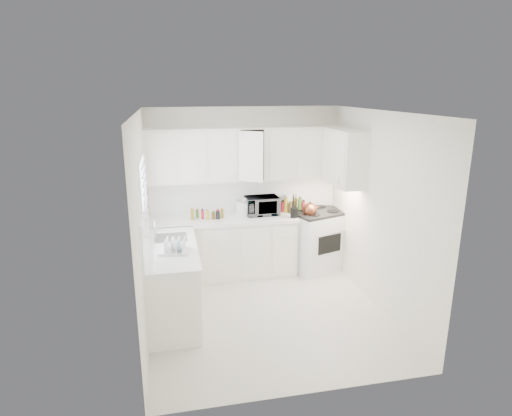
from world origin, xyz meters
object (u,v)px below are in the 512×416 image
object	(u,v)px
microwave	(262,204)
rice_cooker	(244,206)
tea_kettle	(310,209)
dish_rack	(174,245)
utensil_crock	(294,206)
stove	(316,232)

from	to	relation	value
microwave	rice_cooker	distance (m)	0.28
tea_kettle	microwave	world-z (taller)	microwave
tea_kettle	microwave	xyz separation A→B (m)	(-0.71, 0.24, 0.06)
microwave	dish_rack	world-z (taller)	microwave
tea_kettle	utensil_crock	distance (m)	0.28
rice_cooker	dish_rack	xyz separation A→B (m)	(-1.11, -1.43, -0.03)
utensil_crock	microwave	bearing A→B (deg)	148.71
stove	tea_kettle	xyz separation A→B (m)	(-0.18, -0.16, 0.44)
microwave	tea_kettle	bearing A→B (deg)	-21.09
stove	utensil_crock	xyz separation A→B (m)	(-0.44, -0.19, 0.51)
rice_cooker	utensil_crock	xyz separation A→B (m)	(0.72, -0.32, 0.06)
utensil_crock	rice_cooker	bearing A→B (deg)	155.94
utensil_crock	dish_rack	size ratio (longest dim) A/B	1.07
rice_cooker	utensil_crock	size ratio (longest dim) A/B	0.69
stove	dish_rack	distance (m)	2.65
microwave	utensil_crock	world-z (taller)	utensil_crock
stove	microwave	world-z (taller)	microwave
rice_cooker	microwave	bearing A→B (deg)	6.67
stove	tea_kettle	size ratio (longest dim) A/B	4.62
microwave	rice_cooker	xyz separation A→B (m)	(-0.27, 0.05, -0.04)
rice_cooker	utensil_crock	world-z (taller)	utensil_crock
tea_kettle	dish_rack	distance (m)	2.38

